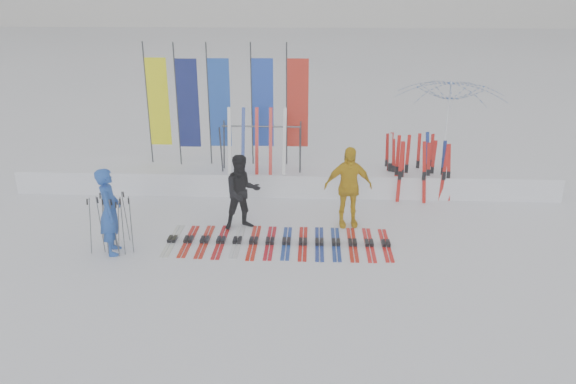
{
  "coord_description": "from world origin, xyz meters",
  "views": [
    {
      "loc": [
        0.71,
        -9.62,
        5.23
      ],
      "look_at": [
        0.2,
        1.6,
        1.0
      ],
      "focal_mm": 35.0,
      "sensor_mm": 36.0,
      "label": 1
    }
  ],
  "objects_px": {
    "tent_canopy": "(447,127)",
    "person_blue": "(110,211)",
    "ski_rack": "(261,142)",
    "ski_row": "(278,242)",
    "person_black": "(242,192)",
    "person_yellow": "(348,187)"
  },
  "relations": [
    {
      "from": "tent_canopy",
      "to": "ski_row",
      "type": "relative_size",
      "value": 0.65
    },
    {
      "from": "person_blue",
      "to": "ski_rack",
      "type": "bearing_deg",
      "value": -51.11
    },
    {
      "from": "person_blue",
      "to": "tent_canopy",
      "type": "height_order",
      "value": "tent_canopy"
    },
    {
      "from": "tent_canopy",
      "to": "ski_rack",
      "type": "relative_size",
      "value": 1.51
    },
    {
      "from": "tent_canopy",
      "to": "ski_row",
      "type": "distance_m",
      "value": 6.73
    },
    {
      "from": "person_yellow",
      "to": "ski_row",
      "type": "xyz_separation_m",
      "value": [
        -1.5,
        -1.04,
        -0.89
      ]
    },
    {
      "from": "ski_rack",
      "to": "person_blue",
      "type": "bearing_deg",
      "value": -127.04
    },
    {
      "from": "person_blue",
      "to": "ski_rack",
      "type": "relative_size",
      "value": 0.89
    },
    {
      "from": "person_yellow",
      "to": "ski_rack",
      "type": "relative_size",
      "value": 0.91
    },
    {
      "from": "person_black",
      "to": "ski_row",
      "type": "bearing_deg",
      "value": -63.83
    },
    {
      "from": "ski_rack",
      "to": "person_black",
      "type": "bearing_deg",
      "value": -95.65
    },
    {
      "from": "ski_row",
      "to": "ski_rack",
      "type": "distance_m",
      "value": 3.39
    },
    {
      "from": "person_yellow",
      "to": "ski_rack",
      "type": "height_order",
      "value": "person_yellow"
    },
    {
      "from": "person_black",
      "to": "person_yellow",
      "type": "relative_size",
      "value": 0.92
    },
    {
      "from": "person_yellow",
      "to": "person_blue",
      "type": "bearing_deg",
      "value": -169.53
    },
    {
      "from": "person_blue",
      "to": "ski_row",
      "type": "xyz_separation_m",
      "value": [
        3.35,
        0.57,
        -0.87
      ]
    },
    {
      "from": "person_blue",
      "to": "person_yellow",
      "type": "bearing_deg",
      "value": -85.77
    },
    {
      "from": "person_yellow",
      "to": "tent_canopy",
      "type": "xyz_separation_m",
      "value": [
        2.97,
        3.81,
        0.46
      ]
    },
    {
      "from": "person_black",
      "to": "ski_row",
      "type": "xyz_separation_m",
      "value": [
        0.85,
        -0.77,
        -0.82
      ]
    },
    {
      "from": "tent_canopy",
      "to": "person_blue",
      "type": "bearing_deg",
      "value": -145.29
    },
    {
      "from": "ski_row",
      "to": "tent_canopy",
      "type": "bearing_deg",
      "value": 47.33
    },
    {
      "from": "tent_canopy",
      "to": "person_yellow",
      "type": "bearing_deg",
      "value": -127.91
    }
  ]
}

